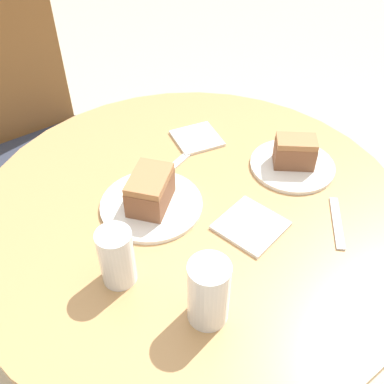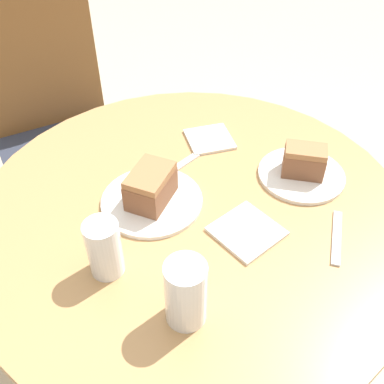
# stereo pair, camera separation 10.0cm
# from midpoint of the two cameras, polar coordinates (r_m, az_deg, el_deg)

# --- Properties ---
(ground_plane) EXTENTS (8.00, 8.00, 0.00)m
(ground_plane) POSITION_cam_midpoint_polar(r_m,az_deg,el_deg) (1.65, 1.85, -21.03)
(ground_plane) COLOR beige
(table) EXTENTS (1.00, 1.00, 0.76)m
(table) POSITION_cam_midpoint_polar(r_m,az_deg,el_deg) (1.18, 2.45, -8.90)
(table) COLOR tan
(table) RESTS_ON ground_plane
(chair) EXTENTS (0.51, 0.48, 1.01)m
(chair) POSITION_cam_midpoint_polar(r_m,az_deg,el_deg) (1.77, -15.11, 8.09)
(chair) COLOR brown
(chair) RESTS_ON ground_plane
(plate_near) EXTENTS (0.23, 0.23, 0.01)m
(plate_near) POSITION_cam_midpoint_polar(r_m,az_deg,el_deg) (1.03, -2.36, -1.25)
(plate_near) COLOR silver
(plate_near) RESTS_ON table
(plate_far) EXTENTS (0.21, 0.21, 0.01)m
(plate_far) POSITION_cam_midpoint_polar(r_m,az_deg,el_deg) (1.14, 16.16, 2.03)
(plate_far) COLOR silver
(plate_far) RESTS_ON table
(cake_slice_near) EXTENTS (0.14, 0.13, 0.08)m
(cake_slice_near) POSITION_cam_midpoint_polar(r_m,az_deg,el_deg) (0.99, -2.43, 0.62)
(cake_slice_near) COLOR brown
(cake_slice_near) RESTS_ON plate_near
(cake_slice_far) EXTENTS (0.11, 0.11, 0.08)m
(cake_slice_far) POSITION_cam_midpoint_polar(r_m,az_deg,el_deg) (1.11, 16.58, 3.70)
(cake_slice_far) COLOR brown
(cake_slice_far) RESTS_ON plate_far
(glass_lemonade) EXTENTS (0.07, 0.07, 0.13)m
(glass_lemonade) POSITION_cam_midpoint_polar(r_m,az_deg,el_deg) (0.87, -7.80, -7.58)
(glass_lemonade) COLOR silver
(glass_lemonade) RESTS_ON table
(glass_water) EXTENTS (0.07, 0.07, 0.14)m
(glass_water) POSITION_cam_midpoint_polar(r_m,az_deg,el_deg) (0.79, 2.89, -13.27)
(glass_water) COLOR silver
(glass_water) RESTS_ON table
(napkin_stack) EXTENTS (0.14, 0.14, 0.01)m
(napkin_stack) POSITION_cam_midpoint_polar(r_m,az_deg,el_deg) (0.98, 9.89, -5.08)
(napkin_stack) COLOR silver
(napkin_stack) RESTS_ON table
(fork) EXTENTS (0.16, 0.05, 0.00)m
(fork) POSITION_cam_midpoint_polar(r_m,az_deg,el_deg) (1.12, 0.84, 3.16)
(fork) COLOR silver
(fork) RESTS_ON table
(spoon) EXTENTS (0.13, 0.11, 0.00)m
(spoon) POSITION_cam_midpoint_polar(r_m,az_deg,el_deg) (1.02, 20.62, -5.53)
(spoon) COLOR silver
(spoon) RESTS_ON table
(napkin_side) EXTENTS (0.15, 0.15, 0.01)m
(napkin_side) POSITION_cam_midpoint_polar(r_m,az_deg,el_deg) (1.21, 4.60, 6.61)
(napkin_side) COLOR silver
(napkin_side) RESTS_ON table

